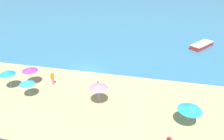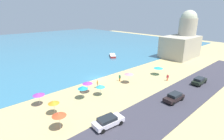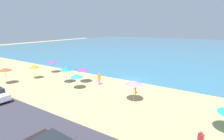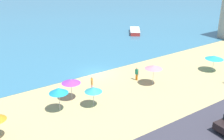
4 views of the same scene
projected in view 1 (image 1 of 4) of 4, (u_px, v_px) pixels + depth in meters
name	position (u px, v px, depth m)	size (l,w,h in m)	color
ground_plane	(87.00, 72.00, 31.35)	(160.00, 160.00, 0.00)	tan
sea	(135.00, 0.00, 78.68)	(150.00, 110.00, 0.05)	teal
beach_umbrella_0	(7.00, 72.00, 26.52)	(1.88, 1.88, 2.60)	#B2B2B7
beach_umbrella_3	(99.00, 86.00, 23.74)	(2.09, 2.09, 2.51)	#B2B2B7
beach_umbrella_4	(190.00, 108.00, 20.90)	(2.35, 2.35, 2.21)	#B2B2B7
beach_umbrella_5	(27.00, 82.00, 25.14)	(1.79, 1.79, 2.23)	#B2B2B7
beach_umbrella_7	(30.00, 69.00, 27.49)	(2.00, 2.00, 2.35)	#B2B2B7
bather_0	(98.00, 86.00, 26.32)	(0.28, 0.56, 1.67)	orange
bather_1	(52.00, 78.00, 27.82)	(0.36, 0.52, 1.82)	pink
skiff_nearshore	(202.00, 45.00, 39.23)	(4.55, 5.22, 0.76)	red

